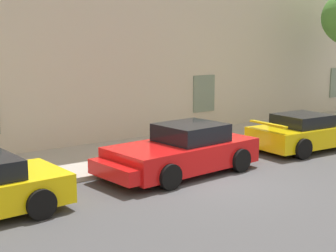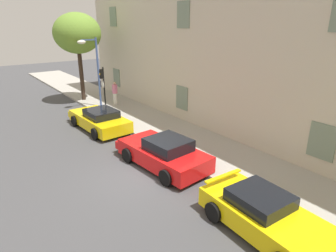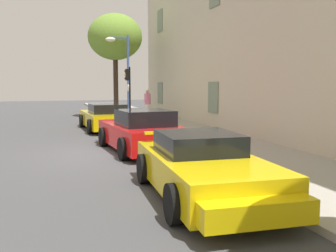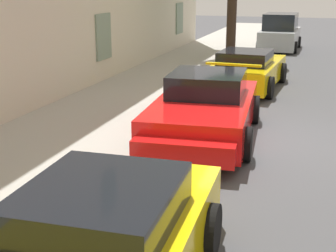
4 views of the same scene
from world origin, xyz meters
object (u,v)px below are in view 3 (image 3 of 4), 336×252
object	(u,v)px
tree_midblock	(115,37)
traffic_light	(128,84)
sportscar_white_middle	(206,170)
street_lamp	(121,60)
pedestrian_admiring	(148,104)
sportscar_yellow_flank	(140,132)
sportscar_red_lead	(105,118)

from	to	relation	value
tree_midblock	traffic_light	xyz separation A→B (m)	(3.87, 0.05, -3.09)
sportscar_white_middle	tree_midblock	distance (m)	19.48
street_lamp	sportscar_white_middle	bearing A→B (deg)	-4.89
traffic_light	pedestrian_admiring	size ratio (longest dim) A/B	1.77
sportscar_yellow_flank	tree_midblock	size ratio (longest dim) A/B	0.73
sportscar_white_middle	street_lamp	bearing A→B (deg)	175.11
sportscar_red_lead	street_lamp	world-z (taller)	street_lamp
sportscar_yellow_flank	street_lamp	xyz separation A→B (m)	(-10.33, 1.29, 3.04)
traffic_light	pedestrian_admiring	world-z (taller)	traffic_light
sportscar_yellow_flank	traffic_light	xyz separation A→B (m)	(-9.14, 1.50, 1.63)
sportscar_red_lead	sportscar_white_middle	distance (m)	12.06
sportscar_yellow_flank	pedestrian_admiring	distance (m)	10.63
sportscar_red_lead	tree_midblock	size ratio (longest dim) A/B	0.75
street_lamp	tree_midblock	bearing A→B (deg)	176.67
sportscar_yellow_flank	street_lamp	distance (m)	10.85
tree_midblock	street_lamp	bearing A→B (deg)	-3.33
sportscar_yellow_flank	street_lamp	world-z (taller)	street_lamp
sportscar_yellow_flank	street_lamp	size ratio (longest dim) A/B	0.98
sportscar_white_middle	tree_midblock	size ratio (longest dim) A/B	0.69
sportscar_yellow_flank	sportscar_white_middle	xyz separation A→B (m)	(5.81, -0.09, -0.04)
sportscar_red_lead	sportscar_yellow_flank	xyz separation A→B (m)	(6.25, 0.28, 0.03)
sportscar_white_middle	sportscar_red_lead	bearing A→B (deg)	-179.09
sportscar_yellow_flank	tree_midblock	bearing A→B (deg)	173.64
sportscar_white_middle	tree_midblock	bearing A→B (deg)	175.33
sportscar_red_lead	traffic_light	xyz separation A→B (m)	(-2.89, 1.78, 1.66)
tree_midblock	sportscar_red_lead	bearing A→B (deg)	-14.34
sportscar_red_lead	sportscar_yellow_flank	size ratio (longest dim) A/B	1.03
sportscar_red_lead	pedestrian_admiring	distance (m)	5.11
sportscar_yellow_flank	street_lamp	bearing A→B (deg)	172.86
sportscar_white_middle	traffic_light	distance (m)	15.13
sportscar_red_lead	traffic_light	world-z (taller)	traffic_light
street_lamp	traffic_light	bearing A→B (deg)	9.89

